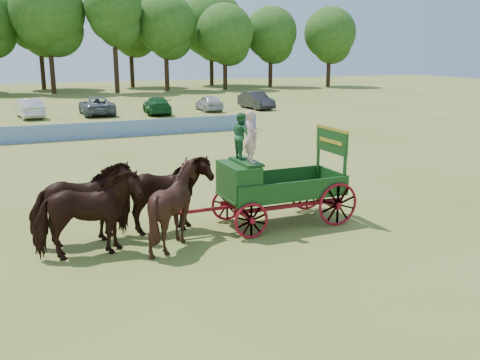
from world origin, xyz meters
The scene contains 8 objects.
ground centered at (0.00, 0.00, 0.00)m, with size 160.00×160.00×0.00m, color olive.
horse_lead_left centered at (-2.28, -2.01, 1.19)m, with size 1.28×2.81×2.37m, color black.
horse_lead_right centered at (-2.28, -0.91, 1.19)m, with size 1.28×2.81×2.37m, color black.
horse_wheel_left centered at (0.12, -2.01, 1.19)m, with size 1.92×2.16×2.37m, color black.
horse_wheel_right centered at (0.12, -0.91, 1.19)m, with size 1.28×2.81×2.37m, color black.
farm_dray centered at (3.10, -1.45, 1.59)m, with size 5.99×2.00×3.72m.
sponsor_banner centered at (-1.00, 18.00, 0.53)m, with size 26.00×0.08×1.05m, color #1C459C.
treeline centered at (-3.26, 59.49, 9.31)m, with size 92.55×21.29×15.65m.
Camera 1 is at (-3.93, -16.02, 5.45)m, focal length 40.00 mm.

